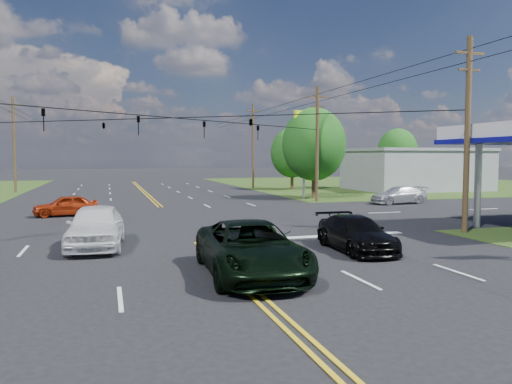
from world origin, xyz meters
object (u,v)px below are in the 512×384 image
object	(u,v)px
pole_se	(467,132)
tree_right_b	(292,153)
pickup_white	(96,226)
tree_far_r	(398,151)
tree_right_a	(314,144)
retail_ne	(415,171)
pole_right_far	(253,145)
pickup_dkgreen	(251,249)
pole_ne	(317,143)
pole_left_far	(14,143)
suv_black	(356,234)

from	to	relation	value
pole_se	tree_right_b	xyz separation A→B (m)	(3.50, 33.00, -0.70)
pickup_white	tree_far_r	bearing A→B (deg)	49.12
pole_se	tree_right_a	bearing A→B (deg)	87.27
retail_ne	pole_right_far	world-z (taller)	pole_right_far
tree_right_b	pickup_dkgreen	world-z (taller)	tree_right_b
retail_ne	tree_right_a	size ratio (longest dim) A/B	1.71
pole_ne	pickup_dkgreen	size ratio (longest dim) A/B	1.55
pole_left_far	tree_right_b	world-z (taller)	pole_left_far
pole_right_far	suv_black	distance (m)	40.54
pole_left_far	suv_black	xyz separation A→B (m)	(18.68, -39.62, -4.48)
tree_right_a	tree_far_r	xyz separation A→B (m)	(20.00, 18.00, -0.33)
tree_right_a	retail_ne	bearing A→B (deg)	26.57
pole_se	pole_ne	xyz separation A→B (m)	(0.00, 18.00, 0.00)
tree_right_b	pole_se	bearing A→B (deg)	-96.05
tree_right_a	suv_black	distance (m)	25.39
tree_far_r	suv_black	world-z (taller)	tree_far_r
pole_se	tree_far_r	bearing A→B (deg)	61.70
retail_ne	pickup_dkgreen	distance (m)	45.40
pole_left_far	tree_right_b	distance (m)	29.79
retail_ne	pickup_white	distance (m)	44.25
pole_ne	pole_left_far	bearing A→B (deg)	143.84
pole_se	retail_ne	bearing A→B (deg)	59.62
pole_se	pole_ne	size ratio (longest dim) A/B	1.00
pole_left_far	pole_right_far	bearing A→B (deg)	0.00
tree_right_b	suv_black	distance (m)	37.39
suv_black	pickup_white	bearing A→B (deg)	162.19
tree_right_b	suv_black	size ratio (longest dim) A/B	1.50
tree_right_a	suv_black	size ratio (longest dim) A/B	1.73
pickup_dkgreen	retail_ne	bearing A→B (deg)	52.33
retail_ne	pole_ne	bearing A→B (deg)	-147.09
suv_black	pole_right_far	bearing A→B (deg)	81.76
retail_ne	tree_far_r	distance (m)	11.02
retail_ne	suv_black	world-z (taller)	retail_ne
tree_right_b	pickup_dkgreen	size ratio (longest dim) A/B	1.16
retail_ne	tree_far_r	xyz separation A→B (m)	(4.00, 10.00, 2.34)
pole_right_far	pickup_dkgreen	size ratio (longest dim) A/B	1.63
suv_black	pickup_dkgreen	bearing A→B (deg)	-148.86
tree_right_a	pickup_dkgreen	size ratio (longest dim) A/B	1.34
pickup_white	pickup_dkgreen	bearing A→B (deg)	-49.46
pickup_dkgreen	pickup_white	world-z (taller)	pickup_white
pickup_dkgreen	suv_black	distance (m)	5.92
retail_ne	tree_far_r	world-z (taller)	tree_far_r
tree_far_r	pole_right_far	bearing A→B (deg)	-174.56
suv_black	pickup_white	xyz separation A→B (m)	(-9.92, 3.62, 0.21)
tree_far_r	pickup_white	size ratio (longest dim) A/B	1.45
pole_right_far	pickup_dkgreen	distance (m)	44.49
tree_right_a	suv_black	bearing A→B (deg)	-109.41
pole_left_far	pole_right_far	xyz separation A→B (m)	(26.00, 0.00, 0.00)
pole_se	tree_right_b	world-z (taller)	pole_se
pole_right_far	tree_right_b	world-z (taller)	pole_right_far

